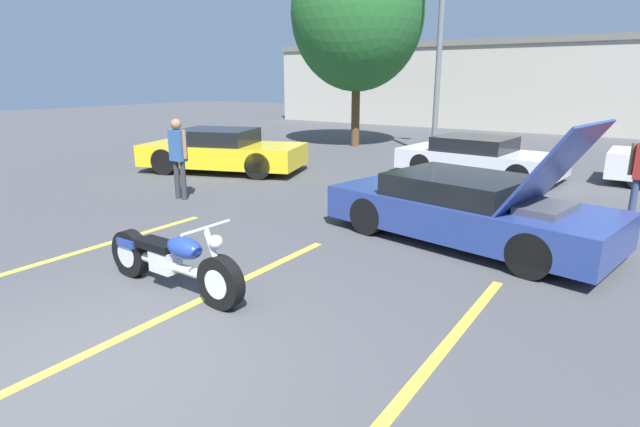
% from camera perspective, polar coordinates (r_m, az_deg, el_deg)
% --- Properties ---
extents(ground_plane, '(80.00, 80.00, 0.00)m').
position_cam_1_polar(ground_plane, '(5.04, -25.51, -16.83)').
color(ground_plane, '#474749').
extents(parking_stripe_foreground, '(0.12, 5.00, 0.01)m').
position_cam_1_polar(parking_stripe_foreground, '(8.34, -26.71, -4.23)').
color(parking_stripe_foreground, yellow).
rests_on(parking_stripe_foreground, ground).
extents(parking_stripe_middle, '(0.12, 5.00, 0.01)m').
position_cam_1_polar(parking_stripe_middle, '(6.18, -13.45, -9.54)').
color(parking_stripe_middle, yellow).
rests_on(parking_stripe_middle, ground).
extents(parking_stripe_back, '(0.12, 5.00, 0.01)m').
position_cam_1_polar(parking_stripe_back, '(4.74, 11.58, -17.62)').
color(parking_stripe_back, yellow).
rests_on(parking_stripe_back, ground).
extents(far_building, '(32.00, 4.20, 4.40)m').
position_cam_1_polar(far_building, '(27.80, 26.68, 13.23)').
color(far_building, '#B2AD9E').
rests_on(far_building, ground).
extents(light_pole, '(1.21, 0.28, 8.22)m').
position_cam_1_polar(light_pole, '(17.16, 13.97, 21.33)').
color(light_pole, slate).
rests_on(light_pole, ground).
extents(tree_background, '(4.84, 4.84, 7.62)m').
position_cam_1_polar(tree_background, '(19.54, 4.29, 21.88)').
color(tree_background, brown).
rests_on(tree_background, ground).
extents(motorcycle, '(2.31, 0.70, 0.95)m').
position_cam_1_polar(motorcycle, '(6.39, -16.54, -5.22)').
color(motorcycle, black).
rests_on(motorcycle, ground).
extents(show_car_hood_open, '(4.67, 2.58, 2.00)m').
position_cam_1_polar(show_car_hood_open, '(8.25, 16.57, 0.52)').
color(show_car_hood_open, navy).
rests_on(show_car_hood_open, ground).
extents(parked_car_left_row, '(4.78, 3.25, 1.18)m').
position_cam_1_polar(parked_car_left_row, '(14.32, -11.12, 7.03)').
color(parked_car_left_row, yellow).
rests_on(parked_car_left_row, ground).
extents(parked_car_mid_left_row, '(4.24, 2.19, 1.06)m').
position_cam_1_polar(parked_car_mid_left_row, '(13.91, 17.67, 6.10)').
color(parked_car_mid_left_row, silver).
rests_on(parked_car_mid_left_row, ground).
extents(spectator_near_motorcycle, '(0.52, 0.23, 1.73)m').
position_cam_1_polar(spectator_near_motorcycle, '(11.11, -15.91, 6.79)').
color(spectator_near_motorcycle, '#333338').
rests_on(spectator_near_motorcycle, ground).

